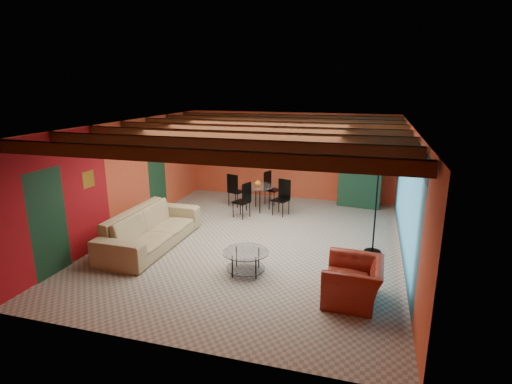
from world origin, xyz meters
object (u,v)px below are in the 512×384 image
(dining_table, at_px, (258,193))
(floor_lamp, at_px, (376,204))
(coffee_table, at_px, (246,262))
(potted_plant, at_px, (363,127))
(armoire, at_px, (360,171))
(sofa, at_px, (151,228))
(armchair, at_px, (353,281))
(vase, at_px, (258,173))

(dining_table, height_order, floor_lamp, floor_lamp)
(coffee_table, xyz_separation_m, dining_table, (-0.88, 3.92, 0.27))
(potted_plant, bearing_deg, coffee_table, -109.92)
(armoire, height_order, floor_lamp, floor_lamp)
(sofa, bearing_deg, dining_table, -25.65)
(armoire, xyz_separation_m, floor_lamp, (0.45, -3.53, 0.05))
(potted_plant, bearing_deg, dining_table, -154.58)
(armchair, bearing_deg, armoire, -176.82)
(sofa, relative_size, coffee_table, 3.21)
(dining_table, height_order, vase, vase)
(floor_lamp, bearing_deg, armchair, -98.13)
(armchair, bearing_deg, sofa, -102.82)
(dining_table, height_order, armoire, armoire)
(sofa, height_order, coffee_table, sofa)
(sofa, distance_m, dining_table, 3.58)
(sofa, relative_size, vase, 14.66)
(sofa, xyz_separation_m, armchair, (4.48, -1.17, -0.07))
(coffee_table, distance_m, potted_plant, 5.96)
(dining_table, bearing_deg, floor_lamp, -34.39)
(coffee_table, bearing_deg, armoire, 70.08)
(coffee_table, bearing_deg, dining_table, 102.66)
(sofa, height_order, potted_plant, potted_plant)
(floor_lamp, bearing_deg, sofa, -168.11)
(sofa, relative_size, armchair, 2.64)
(dining_table, bearing_deg, armoire, 25.42)
(dining_table, xyz_separation_m, floor_lamp, (3.23, -2.21, 0.59))
(dining_table, bearing_deg, potted_plant, 25.42)
(dining_table, xyz_separation_m, potted_plant, (2.78, 1.32, 1.83))
(potted_plant, relative_size, vase, 2.59)
(sofa, bearing_deg, floor_lamp, -77.82)
(dining_table, bearing_deg, vase, 0.00)
(sofa, xyz_separation_m, armoire, (4.35, 4.54, 0.62))
(coffee_table, xyz_separation_m, vase, (-0.88, 3.92, 0.87))
(armoire, relative_size, floor_lamp, 0.95)
(armchair, distance_m, armoire, 5.75)
(floor_lamp, bearing_deg, armoire, 97.26)
(coffee_table, xyz_separation_m, floor_lamp, (2.35, 1.71, 0.86))
(armchair, distance_m, dining_table, 5.27)
(coffee_table, height_order, dining_table, dining_table)
(armoire, height_order, vase, armoire)
(coffee_table, bearing_deg, sofa, 164.06)
(dining_table, distance_m, potted_plant, 3.58)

